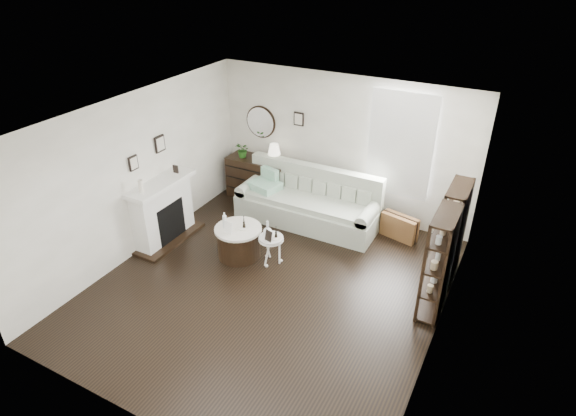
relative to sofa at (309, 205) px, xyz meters
The scene contains 18 objects.
room 1.77m from the sofa, 29.73° to the left, with size 5.50×5.50×5.50m.
fireplace 2.66m from the sofa, 137.80° to the right, with size 0.50×1.40×1.84m.
shelf_unit_far 2.77m from the sofa, 11.24° to the right, with size 0.30×0.80×1.60m.
shelf_unit_near 3.07m from the sofa, 28.13° to the right, with size 0.30×0.80×1.60m.
sofa is the anchor object (origin of this frame).
quilt 0.92m from the sofa, behind, with size 0.55×0.45×0.14m, color #268E72.
suitcase 1.72m from the sofa, ahead, with size 0.67×0.22×0.45m, color brown.
dresser 1.39m from the sofa, 163.76° to the left, with size 1.28×0.55×0.86m.
table_lamp 1.25m from the sofa, 157.91° to the left, with size 0.25×0.25×0.39m, color white, non-canonical shape.
potted_plant 1.81m from the sofa, 168.56° to the left, with size 0.29×0.25×0.32m, color #27631C.
drum_table 1.69m from the sofa, 108.42° to the right, with size 0.79×0.79×0.55m.
pedestal_table 1.53m from the sofa, 88.12° to the right, with size 0.41×0.41×0.50m.
eiffel_drum 1.64m from the sofa, 106.08° to the right, with size 0.12×0.12×0.21m, color black, non-canonical shape.
bottle_drum 1.87m from the sofa, 113.38° to the right, with size 0.07×0.07×0.28m, color silver.
card_frame_drum 1.92m from the sofa, 108.11° to the right, with size 0.15×0.01×0.20m, color white.
eiffel_ped 1.52m from the sofa, 85.00° to the right, with size 0.11×0.11×0.19m, color black, non-canonical shape.
flask_ped 1.53m from the sofa, 90.83° to the right, with size 0.15×0.15×0.27m, color silver, non-canonical shape.
card_frame_ped 1.65m from the sofa, 87.61° to the right, with size 0.13×0.01×0.18m, color black.
Camera 1 is at (3.03, -5.13, 4.74)m, focal length 30.00 mm.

